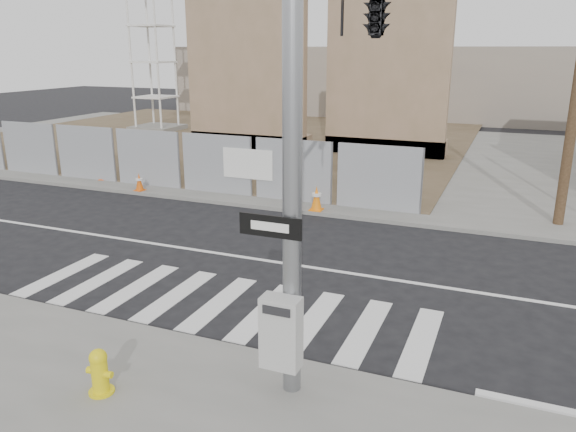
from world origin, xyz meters
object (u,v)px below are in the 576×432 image
at_px(traffic_cone_b, 103,171).
at_px(traffic_cone_d, 316,198).
at_px(signal_pole, 354,55).
at_px(traffic_cone_c, 139,182).
at_px(fire_hydrant, 100,371).

xyz_separation_m(traffic_cone_b, traffic_cone_d, (8.86, -0.90, 0.06)).
xyz_separation_m(signal_pole, traffic_cone_d, (-2.81, 6.27, -4.29)).
bearing_deg(traffic_cone_d, signal_pole, -65.86).
height_order(signal_pole, traffic_cone_d, signal_pole).
bearing_deg(traffic_cone_c, fire_hydrant, -56.01).
xyz_separation_m(traffic_cone_b, traffic_cone_c, (2.31, -0.90, -0.01)).
relative_size(fire_hydrant, traffic_cone_b, 1.07).
bearing_deg(fire_hydrant, traffic_cone_d, 83.14).
bearing_deg(traffic_cone_b, fire_hydrant, -50.37).
bearing_deg(traffic_cone_d, fire_hydrant, -88.23).
bearing_deg(traffic_cone_d, traffic_cone_b, 174.21).
bearing_deg(traffic_cone_c, traffic_cone_b, 158.77).
xyz_separation_m(traffic_cone_c, traffic_cone_d, (6.55, 0.00, 0.07)).
bearing_deg(traffic_cone_c, signal_pole, -33.81).
distance_m(traffic_cone_b, traffic_cone_c, 2.48).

